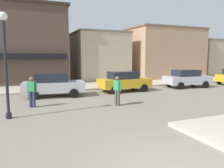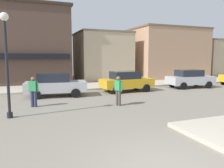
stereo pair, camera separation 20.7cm
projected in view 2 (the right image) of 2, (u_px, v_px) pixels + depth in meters
The scene contains 12 objects.
ground_plane at pixel (170, 167), 5.26m from camera, with size 160.00×160.00×0.00m, color gray.
kerb_far at pixel (67, 87), 18.65m from camera, with size 80.00×4.00×0.15m, color #B7AD99.
lamp_post at pixel (6, 50), 9.19m from camera, with size 0.36×0.36×4.54m.
parked_car_nearest at pixel (55, 84), 14.70m from camera, with size 4.17×2.23×1.56m.
parked_car_second at pixel (126, 81), 16.75m from camera, with size 4.08×2.03×1.56m.
parked_car_third at pixel (190, 78), 18.86m from camera, with size 4.12×2.12×1.56m.
pedestrian_crossing_near at pixel (118, 90), 11.87m from camera, with size 0.35×0.54×1.61m.
pedestrian_crossing_far at pixel (33, 91), 11.55m from camera, with size 0.53×0.36×1.61m.
building_corner_shop at pixel (9, 46), 22.32m from camera, with size 11.67×9.12×7.55m.
building_storefront_left_near at pixel (102, 57), 25.00m from camera, with size 5.72×5.77×5.38m.
building_storefront_left_mid at pixel (168, 54), 27.10m from camera, with size 8.88×5.60×6.13m.
building_storefront_right_near at pixel (213, 58), 31.47m from camera, with size 6.55×6.55×4.97m.
Camera 2 is at (-3.09, -4.13, 2.65)m, focal length 35.00 mm.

